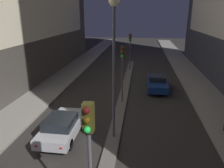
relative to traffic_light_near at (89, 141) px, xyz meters
name	(u,v)px	position (x,y,z in m)	size (l,w,h in m)	color
median_strip	(123,98)	(0.00, 12.18, -3.43)	(0.77, 30.39, 0.12)	#66605B
traffic_light_near	(89,141)	(0.00, 0.00, 0.00)	(0.32, 0.42, 4.60)	#4C4C51
traffic_light_mid	(123,62)	(0.00, 11.27, 0.00)	(0.32, 0.42, 4.60)	#4C4C51
traffic_light_far	(130,44)	(0.00, 22.14, 0.00)	(0.32, 0.42, 4.60)	#4C4C51
street_lamp	(114,40)	(0.00, 5.87, 2.30)	(0.58, 0.58, 7.89)	#4C4C51
car_left_lane	(62,126)	(-3.06, 5.61, -2.78)	(1.89, 4.33, 1.39)	#B2B2B7
car_right_lane	(157,83)	(3.06, 14.93, -2.76)	(1.79, 4.23, 1.41)	navy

